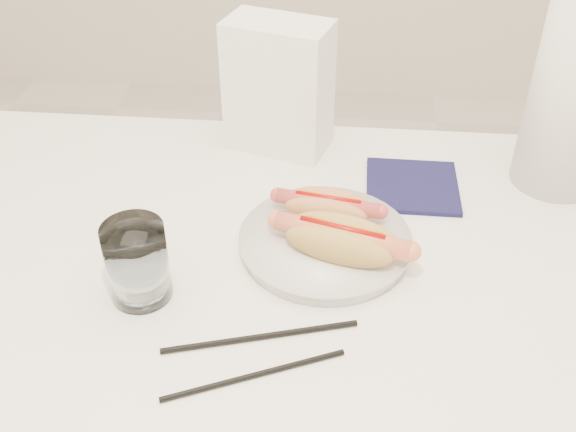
# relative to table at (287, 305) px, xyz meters

# --- Properties ---
(table) EXTENTS (1.20, 0.80, 0.75)m
(table) POSITION_rel_table_xyz_m (0.00, 0.00, 0.00)
(table) COLOR white
(table) RESTS_ON ground
(plate) EXTENTS (0.26, 0.26, 0.02)m
(plate) POSITION_rel_table_xyz_m (0.05, 0.06, 0.07)
(plate) COLOR silver
(plate) RESTS_ON table
(hotdog_left) EXTENTS (0.15, 0.08, 0.04)m
(hotdog_left) POSITION_rel_table_xyz_m (0.05, 0.10, 0.10)
(hotdog_left) COLOR tan
(hotdog_left) RESTS_ON plate
(hotdog_right) EXTENTS (0.19, 0.11, 0.05)m
(hotdog_right) POSITION_rel_table_xyz_m (0.07, 0.03, 0.10)
(hotdog_right) COLOR tan
(hotdog_right) RESTS_ON plate
(water_glass) EXTENTS (0.08, 0.08, 0.11)m
(water_glass) POSITION_rel_table_xyz_m (-0.18, -0.06, 0.11)
(water_glass) COLOR silver
(water_glass) RESTS_ON table
(chopstick_near) EXTENTS (0.23, 0.07, 0.01)m
(chopstick_near) POSITION_rel_table_xyz_m (-0.02, -0.12, 0.06)
(chopstick_near) COLOR black
(chopstick_near) RESTS_ON table
(chopstick_far) EXTENTS (0.20, 0.09, 0.01)m
(chopstick_far) POSITION_rel_table_xyz_m (-0.02, -0.18, 0.06)
(chopstick_far) COLOR black
(chopstick_far) RESTS_ON table
(napkin_box) EXTENTS (0.18, 0.14, 0.22)m
(napkin_box) POSITION_rel_table_xyz_m (-0.04, 0.33, 0.17)
(napkin_box) COLOR white
(napkin_box) RESTS_ON table
(navy_napkin) EXTENTS (0.14, 0.14, 0.01)m
(navy_napkin) POSITION_rel_table_xyz_m (0.18, 0.22, 0.06)
(navy_napkin) COLOR #121239
(navy_napkin) RESTS_ON table
(paper_towel_roll) EXTENTS (0.17, 0.17, 0.30)m
(paper_towel_roll) POSITION_rel_table_xyz_m (0.40, 0.26, 0.21)
(paper_towel_roll) COLOR silver
(paper_towel_roll) RESTS_ON table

